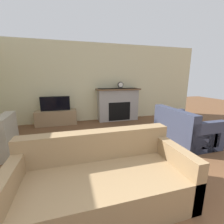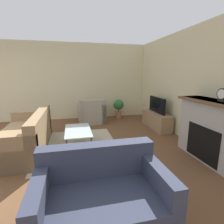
# 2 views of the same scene
# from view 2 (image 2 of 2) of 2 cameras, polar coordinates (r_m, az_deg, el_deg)

# --- Properties ---
(wall_back) EXTENTS (8.64, 0.06, 2.70)m
(wall_back) POSITION_cam_2_polar(r_m,az_deg,el_deg) (4.63, 24.21, 7.83)
(wall_back) COLOR beige
(wall_back) RESTS_ON ground_plane
(wall_left) EXTENTS (0.06, 8.03, 2.70)m
(wall_left) POSITION_cam_2_polar(r_m,az_deg,el_deg) (6.54, -11.18, 9.69)
(wall_left) COLOR beige
(wall_left) RESTS_ON ground_plane
(area_rug) EXTENTS (2.24, 1.77, 0.00)m
(area_rug) POSITION_cam_2_polar(r_m,az_deg,el_deg) (4.18, -10.87, -10.82)
(area_rug) COLOR #B7A88E
(area_rug) RESTS_ON ground_plane
(fireplace) EXTENTS (1.56, 0.50, 1.16)m
(fireplace) POSITION_cam_2_polar(r_m,az_deg,el_deg) (3.76, 30.22, -5.18)
(fireplace) COLOR #9E9993
(fireplace) RESTS_ON ground_plane
(tv_stand) EXTENTS (1.29, 0.37, 0.48)m
(tv_stand) POSITION_cam_2_polar(r_m,az_deg,el_deg) (5.51, 14.23, -2.60)
(tv_stand) COLOR #997A56
(tv_stand) RESTS_ON ground_plane
(tv) EXTENTS (0.91, 0.06, 0.47)m
(tv) POSITION_cam_2_polar(r_m,az_deg,el_deg) (5.41, 14.47, 2.26)
(tv) COLOR black
(tv) RESTS_ON tv_stand
(couch_sectional) EXTENTS (2.07, 0.95, 0.82)m
(couch_sectional) POSITION_cam_2_polar(r_m,az_deg,el_deg) (4.25, -26.38, -7.39)
(couch_sectional) COLOR #8C704C
(couch_sectional) RESTS_ON ground_plane
(couch_loveseat) EXTENTS (0.88, 1.36, 0.82)m
(couch_loveseat) POSITION_cam_2_polar(r_m,az_deg,el_deg) (2.12, -3.39, -26.74)
(couch_loveseat) COLOR #33384C
(couch_loveseat) RESTS_ON ground_plane
(armchair_by_window) EXTENTS (0.87, 0.88, 0.82)m
(armchair_by_window) POSITION_cam_2_polar(r_m,az_deg,el_deg) (5.95, -6.62, -0.63)
(armchair_by_window) COLOR #9E937F
(armchair_by_window) RESTS_ON ground_plane
(coffee_table) EXTENTS (1.04, 0.57, 0.39)m
(coffee_table) POSITION_cam_2_polar(r_m,az_deg,el_deg) (4.05, -11.04, -6.24)
(coffee_table) COLOR #333338
(coffee_table) RESTS_ON ground_plane
(potted_plant) EXTENTS (0.38, 0.38, 0.70)m
(potted_plant) POSITION_cam_2_polar(r_m,az_deg,el_deg) (6.49, 2.14, 1.77)
(potted_plant) COLOR #AD704C
(potted_plant) RESTS_ON ground_plane
(mantel_clock) EXTENTS (0.20, 0.07, 0.23)m
(mantel_clock) POSITION_cam_2_polar(r_m,az_deg,el_deg) (3.57, 32.46, 4.80)
(mantel_clock) COLOR #28231E
(mantel_clock) RESTS_ON fireplace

